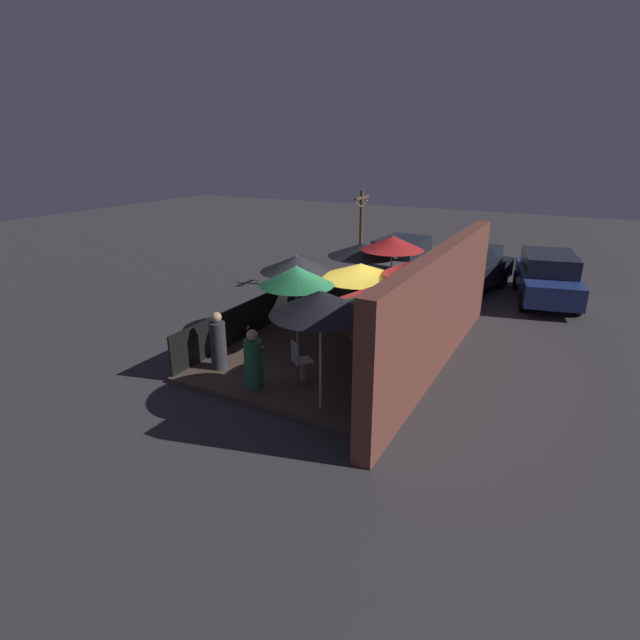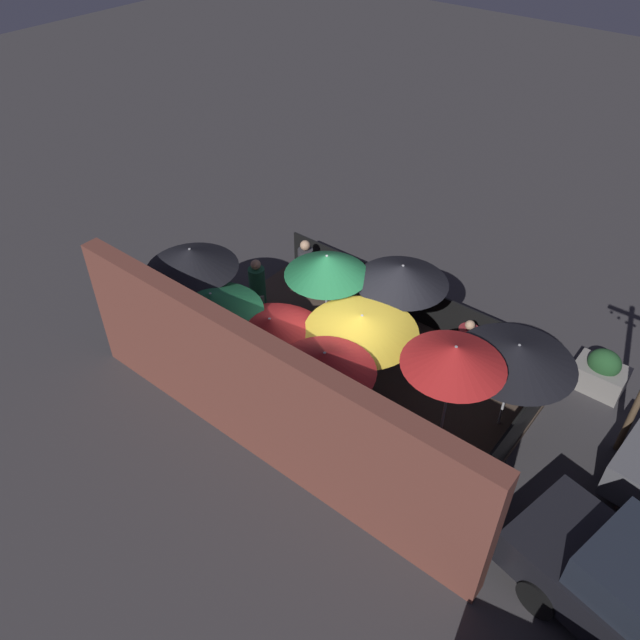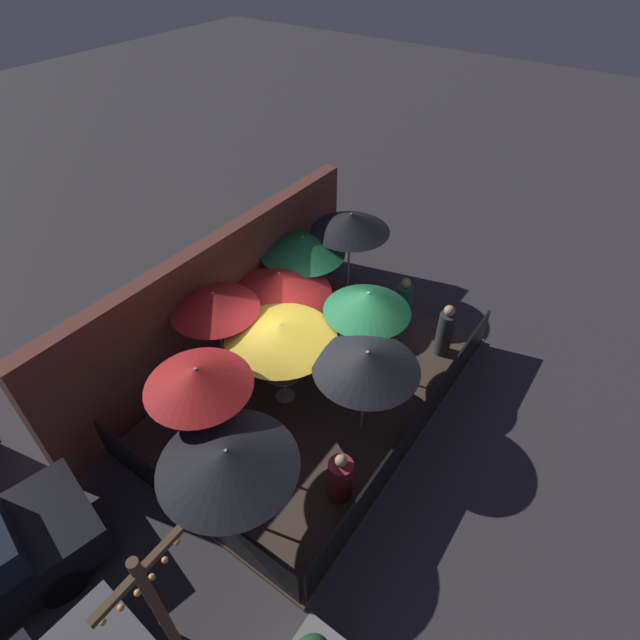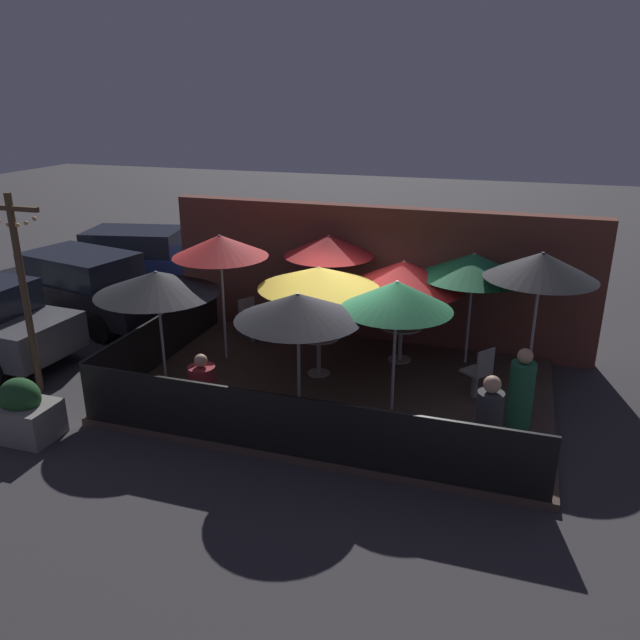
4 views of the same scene
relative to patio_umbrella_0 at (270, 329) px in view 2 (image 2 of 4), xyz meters
name	(u,v)px [view 2 (image 2 of 4)]	position (x,y,z in m)	size (l,w,h in m)	color
ground_plane	(349,375)	(-0.79, -1.50, -1.86)	(60.00, 60.00, 0.00)	#383538
patio_deck	(349,373)	(-0.79, -1.50, -1.80)	(7.25, 4.80, 0.12)	#47382D
building_wall	(261,398)	(-0.79, 1.13, -0.41)	(8.85, 0.36, 2.90)	brown
fence_front	(411,301)	(-0.79, -3.85, -1.26)	(7.05, 0.05, 0.95)	black
fence_side_left	(509,439)	(-4.37, -1.50, -1.26)	(0.05, 4.60, 0.95)	black
patio_umbrella_0	(270,329)	(0.00, 0.00, 0.00)	(2.28, 2.28, 2.00)	#B2B2B7
patio_umbrella_1	(362,323)	(-1.31, -1.09, 0.13)	(2.17, 2.17, 2.05)	#B2B2B7
patio_umbrella_2	(211,303)	(1.24, 0.29, 0.21)	(1.99, 1.99, 2.17)	#B2B2B7
patio_umbrella_3	(517,353)	(-3.91, -2.16, 0.10)	(2.17, 2.17, 2.04)	#B2B2B7
patio_umbrella_4	(455,356)	(-3.27, -0.97, 0.52)	(1.79, 1.79, 2.47)	#B2B2B7
patio_umbrella_5	(402,274)	(-1.07, -2.83, 0.18)	(1.95, 1.95, 2.12)	#B2B2B7
patio_umbrella_6	(191,258)	(2.39, -0.27, 0.44)	(1.91, 1.91, 2.41)	#B2B2B7
patio_umbrella_7	(324,362)	(-1.57, 0.35, 0.36)	(1.79, 1.79, 2.30)	#B2B2B7
patio_umbrella_8	(327,265)	(0.27, -2.04, 0.24)	(1.78, 1.78, 2.21)	#B2B2B7
dining_table_0	(273,374)	(0.00, 0.00, -1.16)	(0.83, 0.83, 0.73)	#9E998E
dining_table_1	(359,372)	(-1.31, -1.09, -1.15)	(0.76, 0.76, 0.76)	#9E998E
patio_chair_0	(257,315)	(1.58, -1.20, -1.22)	(0.56, 0.56, 0.94)	gray
patio_chair_1	(408,459)	(-3.19, 0.04, -1.25)	(0.55, 0.55, 0.91)	gray
patron_0	(257,286)	(2.26, -1.95, -1.15)	(0.55, 0.55, 1.30)	#236642
patron_1	(466,344)	(-2.52, -3.28, -1.25)	(0.57, 0.57, 1.13)	maroon
patron_2	(306,267)	(1.84, -3.21, -1.12)	(0.49, 0.49, 1.36)	#333338
planter_box	(601,372)	(-5.01, -4.45, -1.44)	(1.02, 0.72, 0.99)	gray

